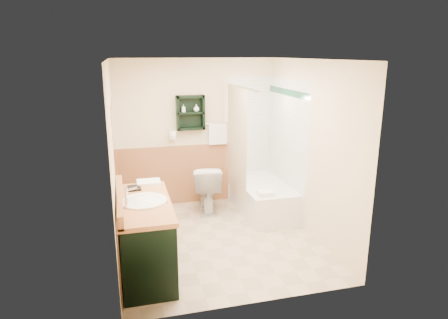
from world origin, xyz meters
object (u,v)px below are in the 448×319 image
(wall_shelf, at_px, (191,113))
(vanity, at_px, (146,237))
(vanity_book, at_px, (127,181))
(bathtub, at_px, (262,197))
(soap_bottle_a, at_px, (184,110))
(soap_bottle_b, at_px, (196,109))
(hair_dryer, at_px, (172,135))
(toilet, at_px, (207,188))

(wall_shelf, height_order, vanity, wall_shelf)
(vanity, distance_m, vanity_book, 0.73)
(bathtub, xyz_separation_m, vanity_book, (-2.08, -0.95, 0.73))
(soap_bottle_a, relative_size, soap_bottle_b, 1.03)
(vanity, distance_m, bathtub, 2.39)
(wall_shelf, distance_m, bathtub, 1.76)
(hair_dryer, relative_size, vanity_book, 1.13)
(wall_shelf, relative_size, toilet, 0.71)
(wall_shelf, distance_m, vanity_book, 1.96)
(wall_shelf, height_order, soap_bottle_a, wall_shelf)
(toilet, distance_m, vanity_book, 1.80)
(vanity, height_order, soap_bottle_b, soap_bottle_b)
(hair_dryer, xyz_separation_m, bathtub, (1.33, -0.61, -0.96))
(hair_dryer, height_order, soap_bottle_a, soap_bottle_a)
(toilet, height_order, vanity_book, vanity_book)
(vanity_book, height_order, soap_bottle_b, soap_bottle_b)
(hair_dryer, xyz_separation_m, vanity_book, (-0.76, -1.56, -0.23))
(soap_bottle_b, bearing_deg, bathtub, -32.04)
(bathtub, bearing_deg, toilet, 165.24)
(bathtub, height_order, toilet, toilet)
(bathtub, distance_m, toilet, 0.90)
(wall_shelf, relative_size, bathtub, 0.37)
(soap_bottle_b, bearing_deg, vanity, -116.35)
(bathtub, height_order, soap_bottle_b, soap_bottle_b)
(bathtub, bearing_deg, vanity, -143.59)
(vanity, bearing_deg, soap_bottle_b, 63.65)
(soap_bottle_a, bearing_deg, bathtub, -27.11)
(vanity, xyz_separation_m, bathtub, (1.92, 1.42, -0.19))
(soap_bottle_b, bearing_deg, wall_shelf, 176.98)
(soap_bottle_b, bearing_deg, vanity_book, -126.98)
(soap_bottle_a, bearing_deg, wall_shelf, 2.55)
(vanity, height_order, vanity_book, vanity_book)
(bathtub, xyz_separation_m, soap_bottle_a, (-1.14, 0.58, 1.35))
(hair_dryer, xyz_separation_m, vanity, (-0.59, -2.03, -0.77))
(vanity, height_order, toilet, vanity)
(hair_dryer, height_order, vanity_book, hair_dryer)
(toilet, bearing_deg, hair_dryer, -31.49)
(soap_bottle_b, bearing_deg, toilet, -78.08)
(toilet, bearing_deg, vanity, 64.98)
(vanity_book, bearing_deg, vanity, -73.01)
(hair_dryer, distance_m, vanity, 2.25)
(vanity, relative_size, bathtub, 0.91)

